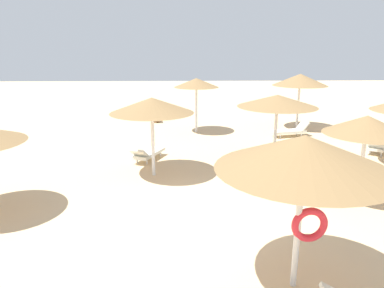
{
  "coord_description": "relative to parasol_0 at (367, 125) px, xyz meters",
  "views": [
    {
      "loc": [
        -0.37,
        -9.18,
        4.52
      ],
      "look_at": [
        0.0,
        3.0,
        1.2
      ],
      "focal_mm": 33.51,
      "sensor_mm": 36.0,
      "label": 1
    }
  ],
  "objects": [
    {
      "name": "parasol_0",
      "position": [
        0.0,
        0.0,
        0.0
      ],
      "size": [
        2.48,
        2.48,
        2.6
      ],
      "color": "silver",
      "rests_on": "ground"
    },
    {
      "name": "bench_0",
      "position": [
        -6.99,
        12.13,
        -1.97
      ],
      "size": [
        0.58,
        1.54,
        0.49
      ],
      "color": "brown",
      "rests_on": "ground"
    },
    {
      "name": "lounger_4",
      "position": [
        -6.8,
        4.04,
        -2.0
      ],
      "size": [
        1.34,
        1.99,
        0.7
      ],
      "color": "silver",
      "rests_on": "ground"
    },
    {
      "name": "ground_plane",
      "position": [
        -5.03,
        -0.85,
        -2.31
      ],
      "size": [
        80.0,
        80.0,
        0.0
      ],
      "primitive_type": "plane",
      "color": "#DBBA8C"
    },
    {
      "name": "parasol_4",
      "position": [
        -6.42,
        2.3,
        0.24
      ],
      "size": [
        2.94,
        2.94,
        2.83
      ],
      "color": "silver",
      "rests_on": "ground"
    },
    {
      "name": "lounger_5",
      "position": [
        -1.46,
        1.7,
        -1.99
      ],
      "size": [
        0.65,
        1.89,
        0.73
      ],
      "color": "silver",
      "rests_on": "ground"
    },
    {
      "name": "parasol_2",
      "position": [
        -3.23,
        -4.03,
        0.38
      ],
      "size": [
        3.19,
        3.19,
        3.03
      ],
      "color": "silver",
      "rests_on": "ground"
    },
    {
      "name": "lounger_1",
      "position": [
        0.3,
        7.9,
        -1.99
      ],
      "size": [
        1.96,
        1.05,
        0.78
      ],
      "color": "silver",
      "rests_on": "ground"
    },
    {
      "name": "lounger_3",
      "position": [
        3.24,
        4.83,
        -1.99
      ],
      "size": [
        1.66,
        1.83,
        0.81
      ],
      "color": "silver",
      "rests_on": "ground"
    },
    {
      "name": "parasol_5",
      "position": [
        -1.66,
        3.72,
        0.17
      ],
      "size": [
        3.12,
        3.12,
        2.72
      ],
      "color": "silver",
      "rests_on": "ground"
    },
    {
      "name": "parasol_1",
      "position": [
        1.19,
        9.81,
        0.43
      ],
      "size": [
        3.03,
        3.03,
        3.08
      ],
      "color": "silver",
      "rests_on": "ground"
    },
    {
      "name": "parasol_7",
      "position": [
        -4.59,
        9.02,
        0.35
      ],
      "size": [
        2.38,
        2.38,
        2.92
      ],
      "color": "silver",
      "rests_on": "ground"
    }
  ]
}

